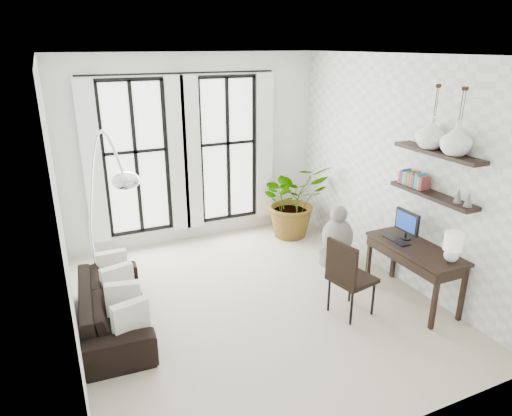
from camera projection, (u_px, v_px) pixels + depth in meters
floor at (254, 302)px, 6.21m from camera, size 5.00×5.00×0.00m
ceiling at (254, 55)px, 5.12m from camera, size 5.00×5.00×0.00m
wall_left at (59, 217)px, 4.79m from camera, size 0.00×5.00×5.00m
wall_right at (397, 171)px, 6.54m from camera, size 0.00×5.00×5.00m
wall_back at (194, 150)px, 7.81m from camera, size 4.50×0.00×4.50m
windows at (184, 154)px, 7.68m from camera, size 3.26×0.13×2.65m
wall_shelves at (432, 177)px, 5.76m from camera, size 0.25×1.30×0.60m
sofa at (114, 306)px, 5.59m from camera, size 0.90×2.01×0.57m
throw_pillows at (120, 289)px, 5.55m from camera, size 0.40×1.52×0.40m
plant at (293, 200)px, 8.18m from camera, size 1.24×1.08×1.35m
desk at (418, 252)px, 5.96m from camera, size 0.58×1.37×1.20m
desk_chair at (347, 274)px, 5.72m from camera, size 0.58×0.58×1.05m
arc_lamp at (103, 175)px, 5.50m from camera, size 0.74×1.19×2.38m
buddha at (337, 239)px, 7.19m from camera, size 0.54×0.54×0.97m
vase_a at (457, 139)px, 5.33m from camera, size 0.37×0.37×0.38m
vase_b at (431, 133)px, 5.67m from camera, size 0.37×0.37×0.38m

